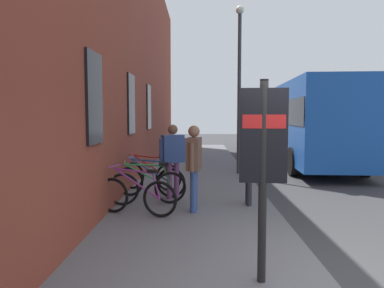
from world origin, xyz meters
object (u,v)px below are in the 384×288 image
Objects in this scene: bicycle_under_window at (150,175)px; pedestrian_near_bus at (249,161)px; bicycle_by_door at (147,187)px; pedestrian_crossing_street at (173,154)px; bicycle_nearest_sign at (136,196)px; street_lamp at (239,76)px; bicycle_mid_rack at (150,181)px; city_bus at (307,119)px; pedestrian_by_facade at (194,159)px; transit_info_sign at (263,149)px.

bicycle_under_window is 1.07× the size of pedestrian_near_bus.
pedestrian_crossing_street is (0.60, -0.53, 0.69)m from bicycle_by_door.
street_lamp is at bearing -26.24° from bicycle_nearest_sign.
bicycle_nearest_sign is 0.97× the size of bicycle_by_door.
street_lamp is (4.40, -2.50, 2.89)m from bicycle_by_door.
city_bus reaches higher than bicycle_mid_rack.
city_bus is 9.74m from pedestrian_by_facade.
pedestrian_by_facade reaches higher than bicycle_by_door.
pedestrian_by_facade reaches higher than pedestrian_crossing_street.
bicycle_nearest_sign is at bearing 110.22° from pedestrian_near_bus.
city_bus is (7.13, -5.83, 1.41)m from bicycle_mid_rack.
city_bus is (6.32, -5.94, 1.41)m from bicycle_under_window.
city_bus is at bearing -43.33° from street_lamp.
pedestrian_by_facade is at bearing 163.72° from street_lamp.
street_lamp reaches higher than bicycle_nearest_sign.
pedestrian_near_bus is (-0.60, -1.72, -0.10)m from pedestrian_crossing_street.
pedestrian_by_facade reaches higher than bicycle_under_window.
bicycle_under_window is at bearing 34.38° from pedestrian_crossing_street.
bicycle_nearest_sign is 0.97× the size of bicycle_mid_rack.
bicycle_mid_rack and bicycle_under_window have the same top height.
pedestrian_near_bus is (-1.58, -2.39, 0.59)m from bicycle_under_window.
bicycle_by_door is 1.05m from pedestrian_crossing_street.
bicycle_under_window is 0.16× the size of city_bus.
street_lamp is (3.63, -2.53, 2.89)m from bicycle_mid_rack.
bicycle_mid_rack is 0.99× the size of pedestrian_by_facade.
bicycle_by_door is at bearing 138.45° from pedestrian_crossing_street.
bicycle_mid_rack is 0.90m from pedestrian_crossing_street.
pedestrian_crossing_street reaches higher than pedestrian_near_bus.
bicycle_nearest_sign and bicycle_under_window have the same top height.
transit_info_sign is (-5.34, -2.04, 1.21)m from bicycle_under_window.
bicycle_mid_rack is at bearing 23.08° from transit_info_sign.
transit_info_sign is 3.82m from pedestrian_near_bus.
bicycle_by_door is 2.32m from pedestrian_near_bus.
pedestrian_by_facade is at bearing 14.95° from transit_info_sign.
bicycle_nearest_sign is 3.71m from transit_info_sign.
transit_info_sign reaches higher than pedestrian_by_facade.
street_lamp is at bearing -29.57° from bicycle_by_door.
transit_info_sign is at bearing -159.11° from bicycle_under_window.
pedestrian_by_facade is at bearing 115.32° from pedestrian_near_bus.
bicycle_mid_rack is (0.77, 0.03, 0.00)m from bicycle_by_door.
pedestrian_near_bus is at bearing 155.81° from city_bus.
pedestrian_crossing_street is (-0.17, -0.56, 0.69)m from bicycle_mid_rack.
bicycle_by_door is 1.00× the size of bicycle_mid_rack.
transit_info_sign is at bearing -162.60° from pedestrian_crossing_street.
pedestrian_near_bus reaches higher than bicycle_mid_rack.
bicycle_under_window is at bearing 7.62° from bicycle_mid_rack.
street_lamp reaches higher than bicycle_under_window.
bicycle_under_window is (0.81, 0.11, 0.00)m from bicycle_mid_rack.
pedestrian_near_bus is (3.75, -0.35, -0.62)m from transit_info_sign.
bicycle_by_door is at bearing 89.92° from pedestrian_near_bus.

